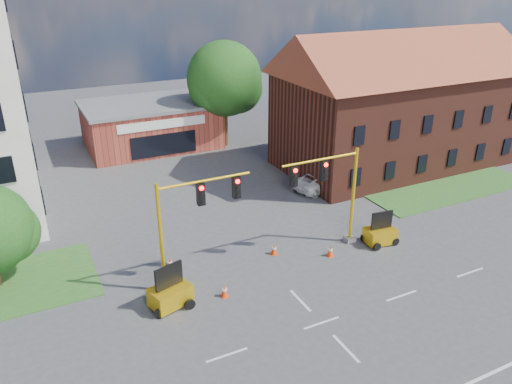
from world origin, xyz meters
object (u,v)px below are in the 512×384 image
(signal_mast_west, at_px, (191,219))
(trailer_east, at_px, (380,234))
(trailer_west, at_px, (170,294))
(pickup_white, at_px, (321,180))
(signal_mast_east, at_px, (331,189))

(signal_mast_west, xyz_separation_m, trailer_east, (11.89, -1.05, -3.27))
(trailer_west, bearing_deg, pickup_white, 15.08)
(signal_mast_west, xyz_separation_m, signal_mast_east, (8.71, 0.00, 0.00))
(signal_mast_west, distance_m, trailer_west, 3.93)
(trailer_east, bearing_deg, signal_mast_west, -178.23)
(signal_mast_west, height_order, trailer_west, signal_mast_west)
(signal_mast_west, xyz_separation_m, trailer_west, (-1.78, -1.41, -3.21))
(signal_mast_east, distance_m, trailer_east, 4.68)
(signal_mast_east, height_order, trailer_west, signal_mast_east)
(trailer_west, relative_size, pickup_white, 0.47)
(signal_mast_west, bearing_deg, pickup_white, 30.46)
(signal_mast_west, bearing_deg, trailer_east, -5.05)
(trailer_east, distance_m, pickup_white, 9.02)
(signal_mast_east, bearing_deg, trailer_west, -172.36)
(signal_mast_east, height_order, trailer_east, signal_mast_east)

